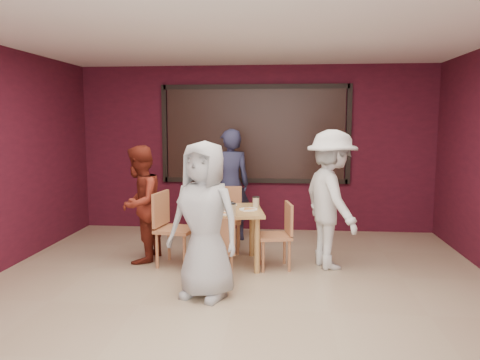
# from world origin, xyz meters

# --- Properties ---
(floor) EXTENTS (7.00, 7.00, 0.00)m
(floor) POSITION_xyz_m (0.00, 0.00, 0.00)
(floor) COLOR tan
(floor) RESTS_ON ground
(window_blinds) EXTENTS (3.00, 0.02, 1.50)m
(window_blinds) POSITION_xyz_m (0.00, 3.45, 1.65)
(window_blinds) COLOR black
(dining_table) EXTENTS (1.07, 1.07, 0.89)m
(dining_table) POSITION_xyz_m (-0.25, 1.44, 0.65)
(dining_table) COLOR tan
(dining_table) RESTS_ON floor
(chair_front) EXTENTS (0.51, 0.51, 0.81)m
(chair_front) POSITION_xyz_m (-0.25, 0.59, 0.46)
(chair_front) COLOR #B87247
(chair_front) RESTS_ON floor
(chair_back) EXTENTS (0.47, 0.47, 0.92)m
(chair_back) POSITION_xyz_m (-0.33, 2.16, 0.52)
(chair_back) COLOR #B87247
(chair_back) RESTS_ON floor
(chair_left) EXTENTS (0.54, 0.54, 0.96)m
(chair_left) POSITION_xyz_m (-0.96, 1.36, 0.54)
(chair_left) COLOR #B87247
(chair_left) RESTS_ON floor
(chair_right) EXTENTS (0.47, 0.47, 0.84)m
(chair_right) POSITION_xyz_m (0.46, 1.36, 0.48)
(chair_right) COLOR #B87247
(chair_right) RESTS_ON floor
(diner_front) EXTENTS (0.95, 0.78, 1.67)m
(diner_front) POSITION_xyz_m (-0.33, 0.30, 0.83)
(diner_front) COLOR #AAAAAA
(diner_front) RESTS_ON floor
(diner_back) EXTENTS (0.73, 0.59, 1.75)m
(diner_back) POSITION_xyz_m (-0.34, 2.73, 0.88)
(diner_back) COLOR #292B4A
(diner_back) RESTS_ON floor
(diner_left) EXTENTS (0.65, 0.80, 1.55)m
(diner_left) POSITION_xyz_m (-1.41, 1.50, 0.78)
(diner_left) COLOR maroon
(diner_left) RESTS_ON floor
(diner_right) EXTENTS (1.01, 1.30, 1.76)m
(diner_right) POSITION_xyz_m (1.10, 1.47, 0.88)
(diner_right) COLOR silver
(diner_right) RESTS_ON floor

